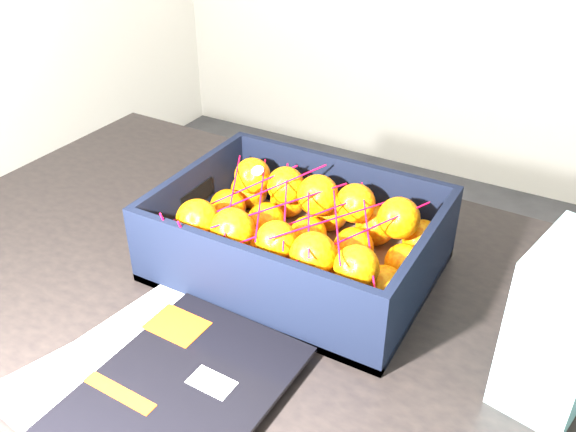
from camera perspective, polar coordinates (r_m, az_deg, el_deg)
The scene contains 6 objects.
table at distance 0.99m, azimuth -3.21°, elevation -10.69°, with size 1.21×0.82×0.75m.
magazine_stack at distance 0.79m, azimuth -12.37°, elevation -14.39°, with size 0.32×0.33×0.02m.
produce_crate at distance 0.93m, azimuth 0.91°, elevation -2.83°, with size 0.39×0.30×0.12m.
clementine_heap at distance 0.92m, azimuth 0.90°, elevation -1.78°, with size 0.38×0.28×0.11m.
mesh_net at distance 0.89m, azimuth 0.03°, elevation 0.49°, with size 0.33×0.26×0.09m.
retail_carton at distance 0.77m, azimuth 23.92°, elevation -9.11°, with size 0.09×0.13×0.20m, color white.
Camera 1 is at (0.20, -0.75, 1.32)m, focal length 38.73 mm.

